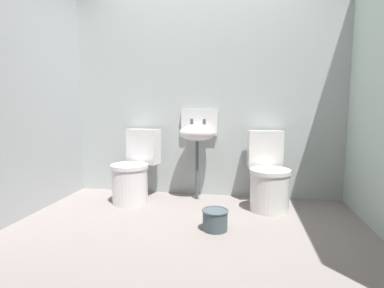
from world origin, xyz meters
The scene contains 7 objects.
ground_plane centered at (0.00, 0.00, -0.04)m, with size 3.50×2.52×0.08m, color gray.
wall_back centered at (0.00, 1.11, 1.15)m, with size 3.50×0.10×2.30m, color #AFB7B5.
wall_left centered at (-1.60, 0.10, 1.15)m, with size 0.10×2.32×2.30m, color #ADB2B5.
toilet_left centered at (-0.73, 0.71, 0.32)m, with size 0.49×0.65×0.78m.
toilet_right centered at (0.71, 0.71, 0.32)m, with size 0.45×0.63×0.78m.
sink centered at (-0.05, 0.90, 0.75)m, with size 0.42×0.35×0.99m.
bucket centered at (0.24, 0.05, 0.09)m, with size 0.23×0.23×0.18m.
Camera 1 is at (0.46, -2.37, 1.03)m, focal length 27.93 mm.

